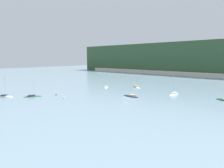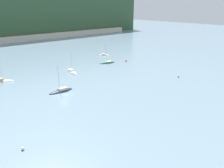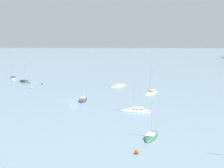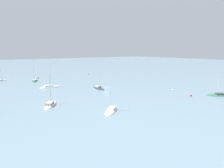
{
  "view_description": "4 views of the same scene",
  "coord_description": "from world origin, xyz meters",
  "px_view_note": "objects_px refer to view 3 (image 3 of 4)",
  "views": [
    {
      "loc": [
        45.39,
        -64.81,
        18.01
      ],
      "look_at": [
        -16.17,
        9.56,
        3.75
      ],
      "focal_mm": 28.0,
      "sensor_mm": 36.0,
      "label": 1
    },
    {
      "loc": [
        -30.71,
        -58.45,
        27.02
      ],
      "look_at": [
        13.62,
        -7.8,
        2.63
      ],
      "focal_mm": 35.0,
      "sensor_mm": 36.0,
      "label": 2
    },
    {
      "loc": [
        101.56,
        14.37,
        23.1
      ],
      "look_at": [
        -10.16,
        12.75,
        3.63
      ],
      "focal_mm": 50.0,
      "sensor_mm": 36.0,
      "label": 3
    },
    {
      "loc": [
        -63.11,
        41.03,
        16.29
      ],
      "look_at": [
        -1.38,
        -2.3,
        1.76
      ],
      "focal_mm": 28.0,
      "sensor_mm": 36.0,
      "label": 4
    }
  ],
  "objects_px": {
    "mooring_buoy_3": "(42,84)",
    "sailboat_1": "(151,137)",
    "sailboat_2": "(83,100)",
    "mooring_buoy_0": "(137,152)",
    "sailboat_5": "(118,86)",
    "mooring_buoy_2": "(31,88)",
    "sailboat_3": "(25,82)",
    "sailboat_4": "(136,111)",
    "sailboat_6": "(151,93)",
    "sailboat_7": "(13,79)"
  },
  "relations": [
    {
      "from": "mooring_buoy_0",
      "to": "mooring_buoy_2",
      "type": "bearing_deg",
      "value": -150.17
    },
    {
      "from": "sailboat_3",
      "to": "mooring_buoy_0",
      "type": "xyz_separation_m",
      "value": [
        80.62,
        44.73,
        0.34
      ]
    },
    {
      "from": "sailboat_3",
      "to": "sailboat_7",
      "type": "height_order",
      "value": "sailboat_7"
    },
    {
      "from": "sailboat_6",
      "to": "sailboat_7",
      "type": "relative_size",
      "value": 0.86
    },
    {
      "from": "sailboat_2",
      "to": "sailboat_7",
      "type": "relative_size",
      "value": 0.86
    },
    {
      "from": "mooring_buoy_3",
      "to": "sailboat_1",
      "type": "bearing_deg",
      "value": 30.95
    },
    {
      "from": "sailboat_1",
      "to": "sailboat_2",
      "type": "xyz_separation_m",
      "value": [
        -35.67,
        -18.71,
        0.06
      ]
    },
    {
      "from": "mooring_buoy_0",
      "to": "mooring_buoy_3",
      "type": "height_order",
      "value": "mooring_buoy_0"
    },
    {
      "from": "mooring_buoy_0",
      "to": "mooring_buoy_2",
      "type": "height_order",
      "value": "mooring_buoy_0"
    },
    {
      "from": "sailboat_2",
      "to": "sailboat_3",
      "type": "relative_size",
      "value": 1.08
    },
    {
      "from": "sailboat_5",
      "to": "sailboat_6",
      "type": "height_order",
      "value": "sailboat_6"
    },
    {
      "from": "sailboat_1",
      "to": "sailboat_6",
      "type": "distance_m",
      "value": 47.98
    },
    {
      "from": "sailboat_3",
      "to": "mooring_buoy_3",
      "type": "height_order",
      "value": "sailboat_3"
    },
    {
      "from": "sailboat_2",
      "to": "mooring_buoy_0",
      "type": "relative_size",
      "value": 10.91
    },
    {
      "from": "sailboat_1",
      "to": "mooring_buoy_2",
      "type": "bearing_deg",
      "value": 55.48
    },
    {
      "from": "sailboat_2",
      "to": "mooring_buoy_2",
      "type": "xyz_separation_m",
      "value": [
        -21.07,
        -22.85,
        0.2
      ]
    },
    {
      "from": "sailboat_5",
      "to": "mooring_buoy_0",
      "type": "relative_size",
      "value": 10.85
    },
    {
      "from": "sailboat_2",
      "to": "mooring_buoy_0",
      "type": "distance_m",
      "value": 47.4
    },
    {
      "from": "sailboat_3",
      "to": "mooring_buoy_0",
      "type": "bearing_deg",
      "value": -23.0
    },
    {
      "from": "sailboat_5",
      "to": "mooring_buoy_2",
      "type": "height_order",
      "value": "sailboat_5"
    },
    {
      "from": "sailboat_3",
      "to": "sailboat_2",
      "type": "bearing_deg",
      "value": -12.22
    },
    {
      "from": "sailboat_1",
      "to": "sailboat_3",
      "type": "xyz_separation_m",
      "value": [
        -71.33,
        -48.43,
        0.03
      ]
    },
    {
      "from": "sailboat_7",
      "to": "mooring_buoy_2",
      "type": "relative_size",
      "value": 16.76
    },
    {
      "from": "sailboat_2",
      "to": "mooring_buoy_0",
      "type": "xyz_separation_m",
      "value": [
        44.96,
        15.02,
        0.31
      ]
    },
    {
      "from": "mooring_buoy_0",
      "to": "mooring_buoy_2",
      "type": "distance_m",
      "value": 76.12
    },
    {
      "from": "sailboat_1",
      "to": "sailboat_5",
      "type": "xyz_separation_m",
      "value": [
        -62.44,
        -6.75,
        0.03
      ]
    },
    {
      "from": "sailboat_4",
      "to": "sailboat_7",
      "type": "distance_m",
      "value": 80.93
    },
    {
      "from": "sailboat_2",
      "to": "sailboat_5",
      "type": "xyz_separation_m",
      "value": [
        -26.77,
        11.96,
        -0.04
      ]
    },
    {
      "from": "sailboat_6",
      "to": "sailboat_7",
      "type": "distance_m",
      "value": 70.5
    },
    {
      "from": "sailboat_3",
      "to": "sailboat_4",
      "type": "xyz_separation_m",
      "value": [
        49.8,
        46.39,
        -0.0
      ]
    },
    {
      "from": "sailboat_4",
      "to": "sailboat_5",
      "type": "xyz_separation_m",
      "value": [
        -40.9,
        -4.71,
        -0.0
      ]
    },
    {
      "from": "sailboat_1",
      "to": "sailboat_4",
      "type": "height_order",
      "value": "sailboat_4"
    },
    {
      "from": "sailboat_2",
      "to": "mooring_buoy_2",
      "type": "bearing_deg",
      "value": 48.75
    },
    {
      "from": "sailboat_7",
      "to": "sailboat_2",
      "type": "bearing_deg",
      "value": 17.33
    },
    {
      "from": "sailboat_7",
      "to": "mooring_buoy_0",
      "type": "height_order",
      "value": "sailboat_7"
    },
    {
      "from": "sailboat_3",
      "to": "sailboat_6",
      "type": "bearing_deg",
      "value": 14.21
    },
    {
      "from": "mooring_buoy_2",
      "to": "sailboat_6",
      "type": "bearing_deg",
      "value": 79.05
    },
    {
      "from": "sailboat_2",
      "to": "sailboat_5",
      "type": "bearing_deg",
      "value": -22.63
    },
    {
      "from": "sailboat_4",
      "to": "sailboat_7",
      "type": "bearing_deg",
      "value": -41.9
    },
    {
      "from": "sailboat_6",
      "to": "sailboat_7",
      "type": "bearing_deg",
      "value": -85.4
    },
    {
      "from": "sailboat_1",
      "to": "sailboat_6",
      "type": "xyz_separation_m",
      "value": [
        -47.69,
        5.25,
        0.08
      ]
    },
    {
      "from": "sailboat_5",
      "to": "mooring_buoy_0",
      "type": "xyz_separation_m",
      "value": [
        71.72,
        3.06,
        0.35
      ]
    },
    {
      "from": "sailboat_5",
      "to": "sailboat_7",
      "type": "height_order",
      "value": "sailboat_7"
    },
    {
      "from": "sailboat_6",
      "to": "mooring_buoy_0",
      "type": "bearing_deg",
      "value": 23.95
    },
    {
      "from": "sailboat_3",
      "to": "mooring_buoy_0",
      "type": "height_order",
      "value": "sailboat_3"
    },
    {
      "from": "sailboat_1",
      "to": "sailboat_7",
      "type": "height_order",
      "value": "sailboat_7"
    },
    {
      "from": "sailboat_4",
      "to": "sailboat_5",
      "type": "distance_m",
      "value": 41.17
    },
    {
      "from": "sailboat_3",
      "to": "mooring_buoy_2",
      "type": "xyz_separation_m",
      "value": [
        14.59,
        6.87,
        0.23
      ]
    },
    {
      "from": "sailboat_4",
      "to": "sailboat_5",
      "type": "relative_size",
      "value": 1.09
    },
    {
      "from": "sailboat_1",
      "to": "mooring_buoy_2",
      "type": "distance_m",
      "value": 70.34
    }
  ]
}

